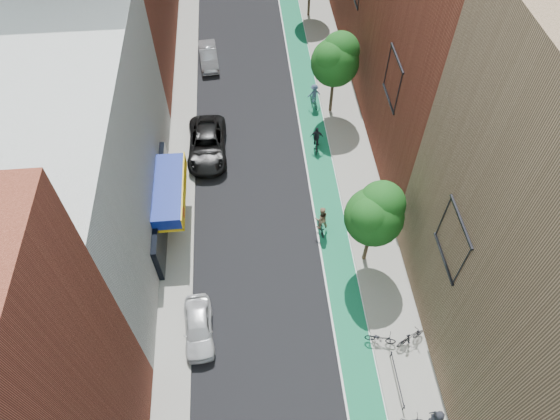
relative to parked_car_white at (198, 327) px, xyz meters
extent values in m
cube|color=#126742|center=(8.56, 20.01, -0.67)|extent=(2.00, 68.00, 0.01)
cube|color=gray|center=(-1.44, 20.01, -0.60)|extent=(2.00, 68.00, 0.15)
cube|color=gray|center=(11.06, 20.01, -0.60)|extent=(3.00, 68.00, 0.15)
cube|color=silver|center=(-6.44, 8.01, 5.33)|extent=(8.00, 20.00, 12.00)
cylinder|color=#332619|center=(10.16, 4.01, 0.98)|extent=(0.24, 0.24, 3.30)
sphere|color=#144913|center=(10.16, 4.01, 3.71)|extent=(3.36, 3.36, 3.36)
sphere|color=#144913|center=(10.56, 4.31, 4.43)|extent=(2.64, 2.64, 2.64)
sphere|color=#144913|center=(9.86, 3.71, 4.19)|extent=(2.40, 2.40, 2.40)
cylinder|color=#332619|center=(10.16, 18.01, 1.06)|extent=(0.24, 0.24, 3.47)
sphere|color=#144913|center=(10.16, 18.01, 3.92)|extent=(3.53, 3.53, 3.53)
sphere|color=#144913|center=(10.56, 18.31, 4.68)|extent=(2.77, 2.77, 2.77)
sphere|color=#144913|center=(9.86, 17.71, 4.43)|extent=(2.52, 2.52, 2.52)
cylinder|color=#332619|center=(10.16, 32.01, 0.92)|extent=(0.24, 0.24, 3.19)
imported|color=silver|center=(0.00, 0.00, 0.00)|extent=(1.84, 4.05, 1.35)
imported|color=black|center=(0.48, 14.26, 0.14)|extent=(2.76, 5.91, 1.64)
imported|color=#999BA1|center=(0.57, 25.30, 0.03)|extent=(1.85, 4.37, 1.40)
imported|color=black|center=(7.76, 6.41, -0.23)|extent=(0.62, 1.51, 0.88)
imported|color=#9E7C5C|center=(7.76, 6.51, 0.59)|extent=(0.97, 0.81, 1.83)
imported|color=black|center=(8.50, 13.96, -0.22)|extent=(0.87, 1.82, 0.92)
imported|color=black|center=(8.50, 14.06, 0.47)|extent=(0.97, 0.52, 1.58)
imported|color=black|center=(8.95, 18.81, -0.23)|extent=(0.79, 1.55, 0.90)
imported|color=#3D506F|center=(8.95, 18.91, 0.49)|extent=(1.17, 0.85, 1.62)
imported|color=black|center=(11.58, -1.62, 0.02)|extent=(1.87, 1.19, 1.09)
imported|color=black|center=(9.96, -1.49, -0.08)|extent=(1.81, 1.03, 0.90)
imported|color=black|center=(11.62, -6.09, 0.41)|extent=(0.61, 0.93, 1.87)
camera|label=1|loc=(3.45, -12.31, 25.75)|focal=32.00mm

